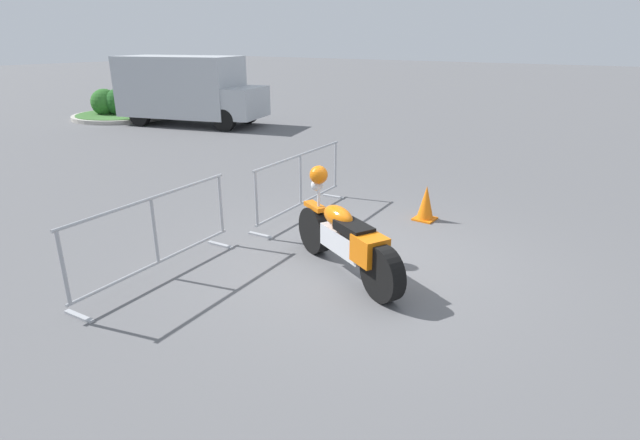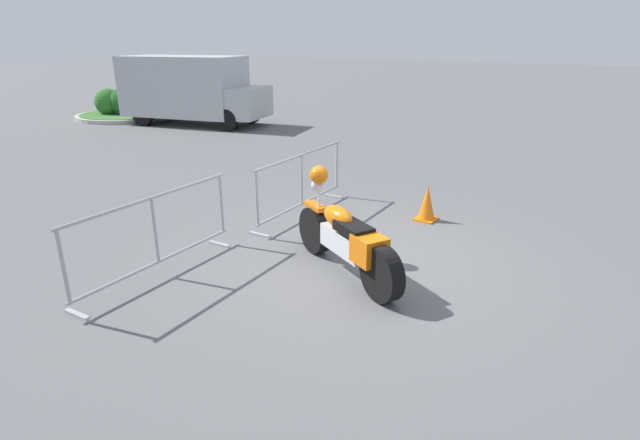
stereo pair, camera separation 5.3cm
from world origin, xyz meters
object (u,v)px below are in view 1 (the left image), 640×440
at_px(traffic_cone, 426,203).
at_px(delivery_van, 187,88).
at_px(crowd_barrier_near, 155,236).
at_px(motorcycle, 346,238).
at_px(crowd_barrier_far, 301,183).

bearing_deg(traffic_cone, delivery_van, 68.69).
bearing_deg(traffic_cone, crowd_barrier_near, 154.98).
distance_m(crowd_barrier_near, traffic_cone, 4.39).
xyz_separation_m(motorcycle, crowd_barrier_far, (1.47, 1.87, 0.07)).
bearing_deg(delivery_van, traffic_cone, -38.74).
height_order(crowd_barrier_far, delivery_van, delivery_van).
distance_m(delivery_van, traffic_cone, 11.80).
bearing_deg(motorcycle, crowd_barrier_near, 63.03).
bearing_deg(motorcycle, traffic_cone, -64.69).
bearing_deg(crowd_barrier_far, traffic_cone, -61.13).
bearing_deg(crowd_barrier_near, traffic_cone, -25.02).
xyz_separation_m(crowd_barrier_near, crowd_barrier_far, (2.95, 0.00, 0.00)).
distance_m(motorcycle, crowd_barrier_near, 2.39).
relative_size(crowd_barrier_far, delivery_van, 0.48).
distance_m(crowd_barrier_far, delivery_van, 10.55).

